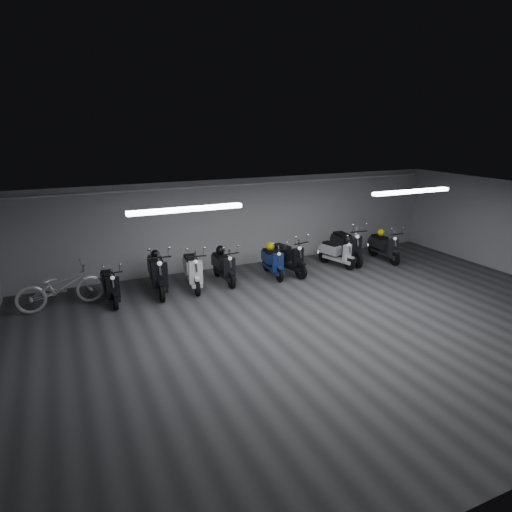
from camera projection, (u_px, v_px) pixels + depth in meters
name	position (u px, v px, depth m)	size (l,w,h in m)	color
floor	(330.00, 324.00, 10.19)	(14.00, 10.00, 0.01)	#323234
ceiling	(337.00, 203.00, 9.39)	(14.00, 10.00, 0.01)	slate
back_wall	(245.00, 222.00, 14.15)	(14.00, 0.01, 2.80)	#99999C
fluor_strip_left	(186.00, 209.00, 9.09)	(2.40, 0.18, 0.08)	white
fluor_strip_right	(412.00, 191.00, 11.46)	(2.40, 0.18, 0.08)	white
conduit	(246.00, 184.00, 13.73)	(0.05, 0.05, 13.60)	white
scooter_0	(110.00, 281.00, 11.28)	(0.53, 1.59, 1.18)	black
scooter_1	(157.00, 267.00, 11.88)	(0.66, 1.98, 1.47)	black
scooter_2	(193.00, 265.00, 12.24)	(0.61, 1.82, 1.36)	silver
scooter_3	(224.00, 262.00, 12.72)	(0.56, 1.67, 1.24)	black
scooter_4	(273.00, 257.00, 13.25)	(0.54, 1.61, 1.20)	navy
scooter_5	(288.00, 253.00, 13.42)	(0.61, 1.82, 1.36)	black
scooter_6	(337.00, 249.00, 14.17)	(0.53, 1.59, 1.18)	silver
scooter_8	(347.00, 241.00, 14.55)	(0.66, 1.98, 1.47)	black
scooter_9	(385.00, 242.00, 14.75)	(0.57, 1.72, 1.28)	black
bicycle	(60.00, 282.00, 10.95)	(0.73, 2.08, 1.34)	silver
helmet_0	(270.00, 246.00, 13.37)	(0.26, 0.26, 0.26)	#D6D10C
helmet_1	(221.00, 250.00, 12.84)	(0.28, 0.28, 0.28)	black
helmet_2	(381.00, 232.00, 14.89)	(0.25, 0.25, 0.25)	yellow
helmet_3	(155.00, 254.00, 12.04)	(0.23, 0.23, 0.23)	black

